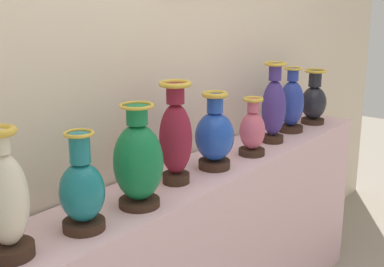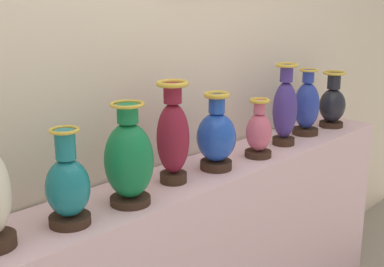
{
  "view_description": "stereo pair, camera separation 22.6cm",
  "coord_description": "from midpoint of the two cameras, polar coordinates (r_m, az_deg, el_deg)",
  "views": [
    {
      "loc": [
        -1.75,
        -1.31,
        1.75
      ],
      "look_at": [
        0.0,
        0.0,
        1.16
      ],
      "focal_mm": 49.02,
      "sensor_mm": 36.0,
      "label": 1
    },
    {
      "loc": [
        -1.6,
        -1.49,
        1.75
      ],
      "look_at": [
        0.0,
        0.0,
        1.16
      ],
      "focal_mm": 49.02,
      "sensor_mm": 36.0,
      "label": 2
    }
  ],
  "objects": [
    {
      "name": "back_wall",
      "position": [
        2.37,
        -1.44,
        8.63
      ],
      "size": [
        5.54,
        0.14,
        2.95
      ],
      "color": "beige",
      "rests_on": "ground_plane"
    },
    {
      "name": "vase_cobalt",
      "position": [
        3.02,
        14.48,
        2.84
      ],
      "size": [
        0.14,
        0.14,
        0.37
      ],
      "color": "#382319",
      "rests_on": "display_shelf"
    },
    {
      "name": "vase_sapphire",
      "position": [
        2.34,
        5.44,
        -0.37
      ],
      "size": [
        0.18,
        0.18,
        0.35
      ],
      "color": "#382319",
      "rests_on": "display_shelf"
    },
    {
      "name": "vase_teal",
      "position": [
        1.8,
        -9.88,
        -5.8
      ],
      "size": [
        0.15,
        0.15,
        0.34
      ],
      "color": "#382319",
      "rests_on": "display_shelf"
    },
    {
      "name": "vase_rose",
      "position": [
        2.55,
        9.8,
        0.09
      ],
      "size": [
        0.13,
        0.13,
        0.29
      ],
      "color": "#382319",
      "rests_on": "display_shelf"
    },
    {
      "name": "vase_emerald",
      "position": [
        1.94,
        -3.57,
        -2.96
      ],
      "size": [
        0.18,
        0.18,
        0.39
      ],
      "color": "#382319",
      "rests_on": "display_shelf"
    },
    {
      "name": "vase_onyx",
      "position": [
        3.23,
        16.99,
        3.12
      ],
      "size": [
        0.15,
        0.15,
        0.33
      ],
      "color": "#382319",
      "rests_on": "display_shelf"
    },
    {
      "name": "vase_burgundy",
      "position": [
        2.15,
        0.92,
        -0.29
      ],
      "size": [
        0.14,
        0.14,
        0.43
      ],
      "color": "#382319",
      "rests_on": "display_shelf"
    },
    {
      "name": "vase_indigo",
      "position": [
        2.77,
        12.39,
        2.62
      ],
      "size": [
        0.13,
        0.13,
        0.43
      ],
      "color": "#382319",
      "rests_on": "display_shelf"
    }
  ]
}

